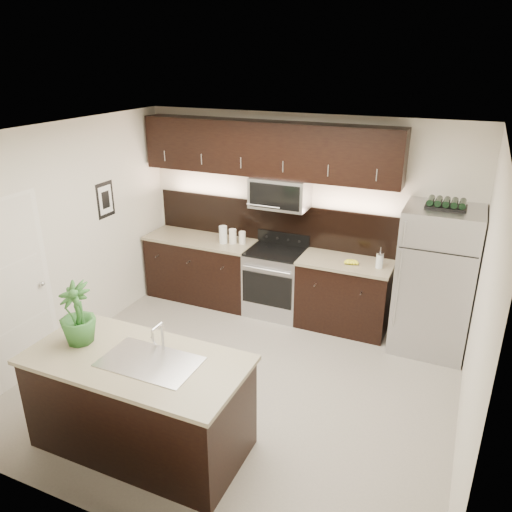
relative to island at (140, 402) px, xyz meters
The scene contains 12 objects.
ground 1.35m from the island, 71.15° to the left, with size 4.50×4.50×0.00m, color gray.
room_walls 1.71m from the island, 75.60° to the left, with size 4.52×4.02×2.71m.
counter_run 2.89m from the island, 90.93° to the left, with size 3.51×0.65×0.94m.
upper_fixtures 3.46m from the island, 90.38° to the left, with size 3.49×0.40×1.66m.
island is the anchor object (origin of this frame).
sink_faucet 0.51m from the island, ahead, with size 0.84×0.50×0.28m.
refrigerator 3.61m from the island, 52.00° to the left, with size 0.86×0.78×1.79m, color #B2B2B7.
wine_rack 3.84m from the island, 52.00° to the left, with size 0.44×0.27×0.10m.
plant 0.98m from the island, behind, with size 0.33×0.33×0.58m, color #2B6026.
canisters 2.97m from the island, 100.19° to the left, with size 0.35×0.19×0.25m.
french_press 3.28m from the island, 61.48° to the left, with size 0.09×0.09×0.26m.
bananas 3.07m from the island, 67.70° to the left, with size 0.18×0.14×0.06m, color yellow.
Camera 1 is at (2.03, -4.13, 3.37)m, focal length 35.00 mm.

